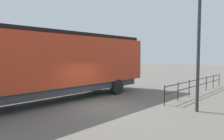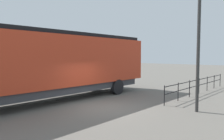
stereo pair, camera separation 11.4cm
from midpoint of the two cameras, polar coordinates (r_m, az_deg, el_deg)
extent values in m
plane|color=#666059|center=(11.87, -2.04, -9.86)|extent=(120.00, 120.00, 0.00)
cube|color=red|center=(13.31, -16.96, 2.36)|extent=(3.03, 15.33, 3.01)
cube|color=black|center=(17.55, 1.66, 1.36)|extent=(2.90, 2.33, 2.11)
cube|color=black|center=(13.37, -17.10, 9.33)|extent=(2.72, 14.72, 0.24)
cube|color=#38383D|center=(13.46, -16.82, -5.02)|extent=(2.72, 14.11, 0.45)
cylinder|color=black|center=(17.48, -5.18, -3.61)|extent=(0.30, 1.10, 1.10)
cylinder|color=black|center=(15.60, 1.61, -4.50)|extent=(0.30, 1.10, 1.10)
cylinder|color=#2D2D2D|center=(11.41, 22.28, 4.94)|extent=(0.16, 0.16, 6.17)
cube|color=black|center=(17.08, 22.41, -2.36)|extent=(0.04, 10.41, 0.04)
cube|color=black|center=(17.13, 22.37, -3.77)|extent=(0.04, 10.41, 0.04)
cylinder|color=black|center=(12.43, 14.04, -6.64)|extent=(0.05, 0.05, 1.15)
cylinder|color=black|center=(13.96, 17.45, -5.56)|extent=(0.05, 0.05, 1.15)
cylinder|color=black|center=(15.53, 20.16, -4.68)|extent=(0.05, 0.05, 1.15)
cylinder|color=black|center=(17.14, 22.37, -3.96)|extent=(0.05, 0.05, 1.15)
cylinder|color=black|center=(18.76, 24.19, -3.35)|extent=(0.05, 0.05, 1.15)
cylinder|color=black|center=(20.41, 25.72, -2.84)|extent=(0.05, 0.05, 1.15)
cylinder|color=black|center=(22.07, 27.02, -2.41)|extent=(0.05, 0.05, 1.15)
camera|label=1|loc=(0.06, -89.75, 0.02)|focal=34.29mm
camera|label=2|loc=(0.06, 90.25, -0.02)|focal=34.29mm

